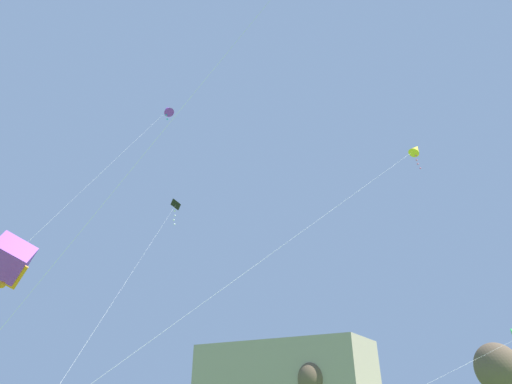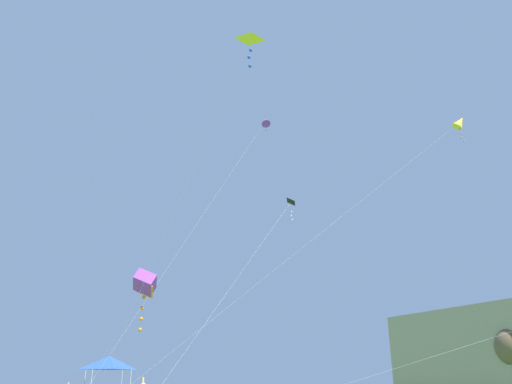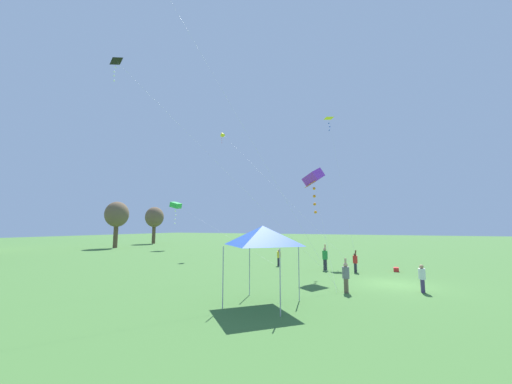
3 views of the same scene
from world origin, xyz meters
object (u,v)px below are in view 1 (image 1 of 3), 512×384
kite_yellow_diamond_4 (415,150)px  kite_black_delta_1 (175,206)px  kite_purple_diamond_3 (168,110)px  kite_purple_box_0 (8,261)px

kite_yellow_diamond_4 → kite_black_delta_1: bearing=-176.9°
kite_black_delta_1 → kite_purple_diamond_3: kite_purple_diamond_3 is taller
kite_purple_diamond_3 → kite_yellow_diamond_4: 19.16m
kite_purple_box_0 → kite_yellow_diamond_4: bearing=53.6°
kite_purple_box_0 → kite_black_delta_1: (-6.80, 14.59, 9.63)m
kite_purple_diamond_3 → kite_yellow_diamond_4: size_ratio=1.29×
kite_black_delta_1 → kite_yellow_diamond_4: bearing=3.1°
kite_purple_box_0 → kite_black_delta_1: size_ratio=0.47×
kite_purple_box_0 → kite_purple_diamond_3: bearing=116.4°
kite_purple_box_0 → kite_black_delta_1: bearing=115.0°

